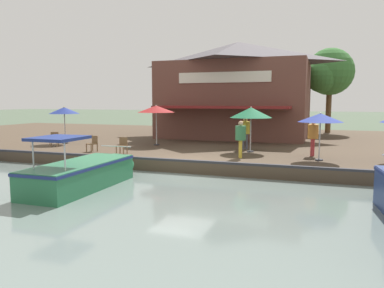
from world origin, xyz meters
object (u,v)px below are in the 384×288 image
at_px(patio_umbrella_by_entrance, 320,118).
at_px(patio_umbrella_back_row, 251,113).
at_px(motorboat_far_downstream, 88,171).
at_px(tree_behind_restaurant, 328,73).
at_px(person_near_entrance, 241,135).
at_px(person_mid_patio, 313,133).
at_px(person_at_quay_edge, 245,129).
at_px(waterfront_restaurant, 238,89).
at_px(cafe_chair_under_first_umbrella, 122,145).
at_px(cafe_chair_facing_river, 54,138).
at_px(cafe_chair_back_row_seat, 93,143).
at_px(tree_downstream_bank, 239,80).
at_px(patio_umbrella_far_corner, 64,111).
at_px(patio_umbrella_mid_patio_right, 156,109).

xyz_separation_m(patio_umbrella_by_entrance, patio_umbrella_back_row, (-1.78, -3.48, 0.15)).
bearing_deg(motorboat_far_downstream, tree_behind_restaurant, 158.56).
distance_m(person_near_entrance, person_mid_patio, 3.68).
relative_size(person_at_quay_edge, tree_behind_restaurant, 0.25).
xyz_separation_m(patio_umbrella_by_entrance, tree_behind_restaurant, (-15.97, 0.33, 3.08)).
relative_size(waterfront_restaurant, patio_umbrella_by_entrance, 5.02).
bearing_deg(patio_umbrella_back_row, tree_behind_restaurant, 164.96).
bearing_deg(cafe_chair_under_first_umbrella, cafe_chair_facing_river, -104.88).
bearing_deg(cafe_chair_back_row_seat, person_at_quay_edge, 116.06).
bearing_deg(patio_umbrella_back_row, motorboat_far_downstream, -31.90).
bearing_deg(patio_umbrella_by_entrance, person_near_entrance, -82.90).
distance_m(cafe_chair_under_first_umbrella, person_mid_patio, 9.55).
height_order(patio_umbrella_by_entrance, person_near_entrance, patio_umbrella_by_entrance).
bearing_deg(waterfront_restaurant, tree_downstream_bank, -168.83).
bearing_deg(motorboat_far_downstream, patio_umbrella_back_row, 148.10).
height_order(cafe_chair_facing_river, motorboat_far_downstream, motorboat_far_downstream).
xyz_separation_m(waterfront_restaurant, motorboat_far_downstream, (16.75, -2.03, -3.61)).
bearing_deg(cafe_chair_facing_river, patio_umbrella_by_entrance, 88.65).
bearing_deg(person_near_entrance, person_at_quay_edge, -172.40).
distance_m(person_near_entrance, tree_behind_restaurant, 17.31).
bearing_deg(tree_behind_restaurant, waterfront_restaurant, -52.03).
relative_size(patio_umbrella_back_row, cafe_chair_facing_river, 2.83).
bearing_deg(cafe_chair_back_row_seat, cafe_chair_facing_river, -109.11).
relative_size(patio_umbrella_far_corner, motorboat_far_downstream, 0.41).
bearing_deg(waterfront_restaurant, tree_behind_restaurant, 127.97).
relative_size(person_at_quay_edge, motorboat_far_downstream, 0.32).
bearing_deg(person_at_quay_edge, waterfront_restaurant, -164.39).
bearing_deg(motorboat_far_downstream, cafe_chair_back_row_seat, -147.51).
bearing_deg(patio_umbrella_back_row, patio_umbrella_mid_patio_right, -101.26).
relative_size(cafe_chair_facing_river, person_mid_patio, 0.48).
distance_m(cafe_chair_back_row_seat, person_mid_patio, 11.37).
bearing_deg(cafe_chair_back_row_seat, patio_umbrella_back_row, 108.37).
height_order(patio_umbrella_back_row, tree_downstream_bank, tree_downstream_bank).
height_order(patio_umbrella_mid_patio_right, cafe_chair_facing_river, patio_umbrella_mid_patio_right).
distance_m(cafe_chair_under_first_umbrella, person_at_quay_edge, 6.82).
relative_size(patio_umbrella_back_row, tree_downstream_bank, 0.33).
xyz_separation_m(patio_umbrella_back_row, motorboat_far_downstream, (7.68, -4.78, -2.06)).
relative_size(cafe_chair_facing_river, tree_behind_restaurant, 0.12).
height_order(patio_umbrella_back_row, cafe_chair_facing_river, patio_umbrella_back_row).
relative_size(person_at_quay_edge, person_mid_patio, 1.01).
bearing_deg(cafe_chair_under_first_umbrella, cafe_chair_back_row_seat, -96.68).
height_order(patio_umbrella_back_row, tree_behind_restaurant, tree_behind_restaurant).
relative_size(waterfront_restaurant, patio_umbrella_mid_patio_right, 4.46).
relative_size(patio_umbrella_by_entrance, tree_downstream_bank, 0.30).
distance_m(cafe_chair_facing_river, person_at_quay_edge, 11.29).
height_order(person_at_quay_edge, person_mid_patio, person_at_quay_edge).
height_order(cafe_chair_under_first_umbrella, tree_behind_restaurant, tree_behind_restaurant).
distance_m(cafe_chair_facing_river, tree_downstream_bank, 18.07).
bearing_deg(patio_umbrella_mid_patio_right, person_near_entrance, 60.15).
bearing_deg(patio_umbrella_by_entrance, waterfront_restaurant, -150.15).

